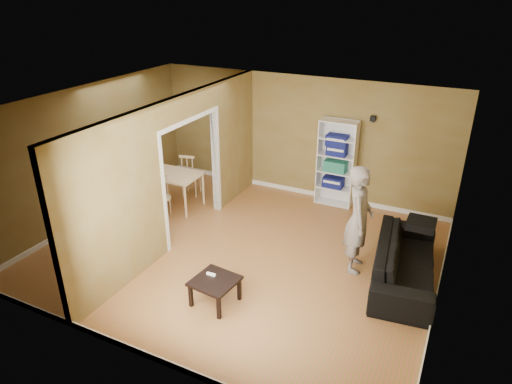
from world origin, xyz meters
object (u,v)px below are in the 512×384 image
chair_near (160,197)px  chair_far (191,174)px  sofa (406,255)px  chair_left (143,181)px  coffee_table (215,283)px  person (360,211)px  bookshelf (337,163)px  dining_table (172,177)px

chair_near → chair_far: 1.19m
sofa → chair_left: bearing=78.0°
coffee_table → chair_left: size_ratio=0.69×
person → bookshelf: person is taller
person → coffee_table: (-1.58, -1.80, -0.71)m
sofa → bookshelf: size_ratio=1.25×
dining_table → chair_left: chair_left is taller
dining_table → chair_near: (0.09, -0.52, -0.21)m
person → dining_table: (-4.03, 0.59, -0.40)m
person → chair_near: 3.99m
chair_far → chair_near: bearing=80.5°
chair_left → coffee_table: bearing=37.7°
coffee_table → chair_far: bearing=128.5°
sofa → chair_left: size_ratio=2.62×
coffee_table → chair_left: chair_left is taller
person → coffee_table: 2.50m
sofa → person: size_ratio=1.09×
bookshelf → dining_table: size_ratio=1.56×
sofa → dining_table: size_ratio=1.95×
sofa → bookshelf: bearing=32.7°
sofa → bookshelf: (-1.81, 2.19, 0.48)m
bookshelf → chair_near: (-2.91, -2.16, -0.47)m
dining_table → chair_far: size_ratio=1.21×
sofa → coffee_table: sofa is taller
chair_far → coffee_table: bearing=115.6°
sofa → coffee_table: (-2.37, -1.83, -0.09)m
chair_left → sofa: bearing=68.8°
sofa → coffee_table: bearing=120.8°
person → sofa: bearing=-99.8°
dining_table → chair_near: chair_near is taller
chair_near → bookshelf: bearing=14.2°
person → dining_table: 4.09m
sofa → dining_table: (-4.82, 0.56, 0.22)m
sofa → chair_near: chair_near is taller
chair_far → person: bearing=149.8°
bookshelf → dining_table: (-3.00, -1.63, -0.26)m
sofa → chair_left: chair_left is taller
person → chair_left: (-4.76, 0.53, -0.62)m
person → coffee_table: size_ratio=3.48×
chair_far → chair_left: bearing=31.0°
sofa → bookshelf: 2.88m
chair_left → bookshelf: bearing=98.3°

